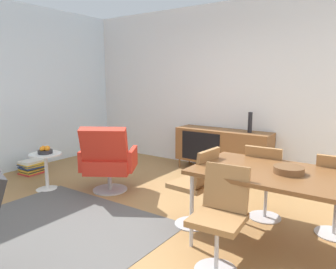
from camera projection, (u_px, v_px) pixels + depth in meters
ground_plane at (146, 226)px, 3.37m from camera, size 8.32×8.32×0.00m
wall_back at (243, 88)px, 5.23m from camera, size 6.80×0.12×2.80m
sideboard at (222, 146)px, 5.26m from camera, size 1.60×0.45×0.72m
vase_cobalt at (250, 122)px, 4.93m from camera, size 0.07×0.07×0.32m
dining_table at (286, 178)px, 2.76m from camera, size 1.60×0.90×0.74m
wooden_bowl_on_table at (289, 170)px, 2.74m from camera, size 0.26×0.26×0.06m
dining_chair_near_window at (197, 184)px, 3.30m from camera, size 0.45×0.42×0.86m
dining_chair_back_left at (265, 179)px, 3.45m from camera, size 0.42×0.44×0.86m
dining_chair_front_left at (220, 215)px, 2.55m from camera, size 0.43×0.45×0.86m
lounge_chair_red at (108, 159)px, 4.32m from camera, size 0.89×0.88×0.95m
side_table_round at (46, 167)px, 4.46m from camera, size 0.44×0.44×0.52m
fruit_bowl at (45, 150)px, 4.42m from camera, size 0.20×0.20×0.11m
magazine_stack at (32, 167)px, 5.24m from camera, size 0.33×0.40×0.22m
area_rug at (58, 227)px, 3.33m from camera, size 2.20×1.70×0.01m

